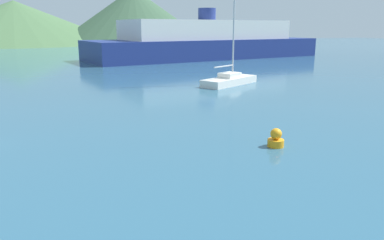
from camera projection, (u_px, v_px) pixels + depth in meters
name	position (u px, v px, depth m)	size (l,w,h in m)	color
sailboat_middle	(230.00, 78.00, 27.90)	(5.32, 3.74, 10.66)	white
ferry_distant	(207.00, 42.00, 51.70)	(33.79, 13.78, 6.69)	navy
buoy_marker	(276.00, 139.00, 13.41)	(0.59, 0.59, 0.68)	orange
hill_central	(15.00, 22.00, 97.80)	(55.54, 55.54, 10.92)	#476B42
hill_east	(134.00, 16.00, 100.88)	(41.74, 41.74, 14.29)	#38563D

